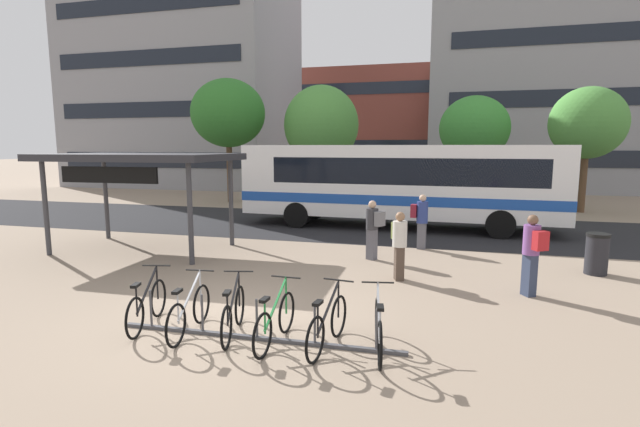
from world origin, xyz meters
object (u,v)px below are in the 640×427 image
Objects in this scene: parked_bicycle_silver_5 at (378,329)px; street_tree_3 at (588,123)px; street_tree_1 at (321,125)px; parked_bicycle_black_4 at (328,325)px; street_tree_0 at (228,113)px; commuter_red_pack_3 at (532,250)px; trash_bin at (597,254)px; city_bus at (396,182)px; transit_shelter at (139,160)px; street_tree_2 at (474,129)px; commuter_maroon_pack_1 at (421,218)px; parked_bicycle_silver_1 at (189,312)px; parked_bicycle_black_2 at (233,314)px; parked_bicycle_green_3 at (275,322)px; parked_bicycle_black_0 at (147,306)px; commuter_olive_pack_0 at (399,241)px; commuter_grey_pack_2 at (373,226)px.

parked_bicycle_silver_5 is 0.29× the size of street_tree_3.
parked_bicycle_black_4 is at bearing -74.85° from street_tree_1.
street_tree_0 reaches higher than street_tree_1.
commuter_red_pack_3 reaches higher than trash_bin.
transit_shelter is (-7.01, -6.02, 0.97)m from city_bus.
street_tree_2 is (3.08, 18.95, 3.67)m from parked_bicycle_black_4.
trash_bin reaches higher than parked_bicycle_black_4.
commuter_maroon_pack_1 is (8.18, 2.37, -1.77)m from transit_shelter.
parked_bicycle_silver_1 is 0.31× the size of transit_shelter.
street_tree_1 reaches higher than parked_bicycle_silver_1.
street_tree_1 is at bearing 80.42° from transit_shelter.
parked_bicycle_silver_1 is at bearing 86.27° from parked_bicycle_black_2.
parked_bicycle_silver_5 is (1.64, 0.10, 0.00)m from parked_bicycle_green_3.
parked_bicycle_black_0 is at bearing 77.03° from parked_bicycle_silver_1.
commuter_grey_pack_2 is at bearing -171.40° from commuter_olive_pack_0.
street_tree_1 is (-5.92, 18.93, 3.94)m from parked_bicycle_silver_5.
commuter_grey_pack_2 is at bearing -49.19° from street_tree_0.
parked_bicycle_black_0 is 0.25× the size of street_tree_0.
city_bus is 7.17× the size of parked_bicycle_black_2.
street_tree_3 is (8.93, 17.98, 3.83)m from parked_bicycle_green_3.
parked_bicycle_green_3 and parked_bicycle_silver_5 have the same top height.
trash_bin is (6.25, 5.97, 0.13)m from parked_bicycle_green_3.
commuter_red_pack_3 is 17.92m from street_tree_1.
commuter_red_pack_3 reaches higher than commuter_olive_pack_0.
city_bus is 7.31m from commuter_olive_pack_0.
street_tree_2 is (-2.32, 13.04, 3.54)m from trash_bin.
parked_bicycle_black_2 is 0.25× the size of street_tree_0.
parked_bicycle_black_2 is 1.03× the size of commuter_olive_pack_0.
commuter_maroon_pack_1 reaches higher than parked_bicycle_green_3.
commuter_olive_pack_0 is (7.85, -1.19, -1.80)m from transit_shelter.
street_tree_0 is at bearing -173.50° from street_tree_2.
commuter_maroon_pack_1 is at bearing 156.92° from commuter_olive_pack_0.
parked_bicycle_silver_1 is 19.66m from street_tree_0.
commuter_olive_pack_0 is at bearing -43.10° from parked_bicycle_black_2.
street_tree_0 is 5.24m from street_tree_1.
street_tree_3 is at bearing -41.79° from parked_bicycle_black_2.
parked_bicycle_black_2 is at bearing -102.09° from parked_bicycle_black_0.
street_tree_0 is at bearing 8.49° from parked_bicycle_black_0.
street_tree_0 is 1.16× the size of street_tree_3.
street_tree_3 reaches higher than commuter_grey_pack_2.
street_tree_2 is at bearing -28.90° from commuter_red_pack_3.
street_tree_2 reaches higher than parked_bicycle_green_3.
commuter_grey_pack_2 is at bearing -4.62° from parked_bicycle_green_3.
commuter_grey_pack_2 is 0.29× the size of street_tree_2.
street_tree_0 is (-10.90, 17.41, 4.58)m from parked_bicycle_silver_5.
commuter_maroon_pack_1 is at bearing 0.67° from commuter_red_pack_3.
street_tree_3 is (10.48, 17.97, 3.83)m from parked_bicycle_silver_1.
parked_bicycle_black_2 is at bearing -104.57° from commuter_maroon_pack_1.
street_tree_0 reaches higher than commuter_grey_pack_2.
parked_bicycle_black_0 is at bearing -108.62° from street_tree_2.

